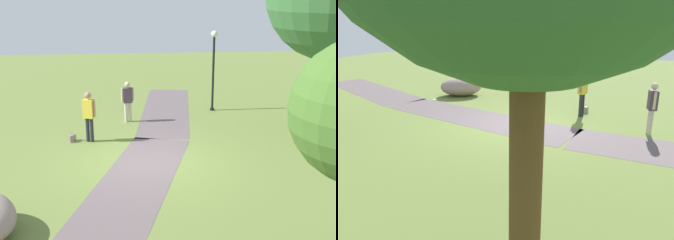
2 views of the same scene
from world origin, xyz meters
The scene contains 9 objects.
ground_plane centered at (0.00, 0.00, 0.00)m, with size 48.00×48.00×0.00m, color olive.
footpath_segment_mid centered at (1.75, -0.54, 0.00)m, with size 8.24×4.27×0.01m.
footpath_segment_far centered at (9.13, -3.56, 0.00)m, with size 8.03×5.51×0.01m.
lawn_boulder centered at (3.90, -3.87, 0.45)m, with size 2.39×2.12×0.90m.
woman_with_handbag centered at (-2.10, -1.96, 1.07)m, with size 0.36×0.49×1.82m.
man_near_boulder centered at (-4.38, -0.56, 0.97)m, with size 0.29×0.52×1.67m.
handbag_on_grass centered at (-2.16, -2.60, 0.14)m, with size 0.38×0.38×0.31m.
backpack_by_boulder centered at (4.28, -4.42, 0.19)m, with size 0.28×0.30×0.40m.
frisbee_on_grass centered at (4.68, -2.67, 0.01)m, with size 0.23×0.23×0.02m.
Camera 2 is at (-3.04, 10.15, 3.44)m, focal length 34.10 mm.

